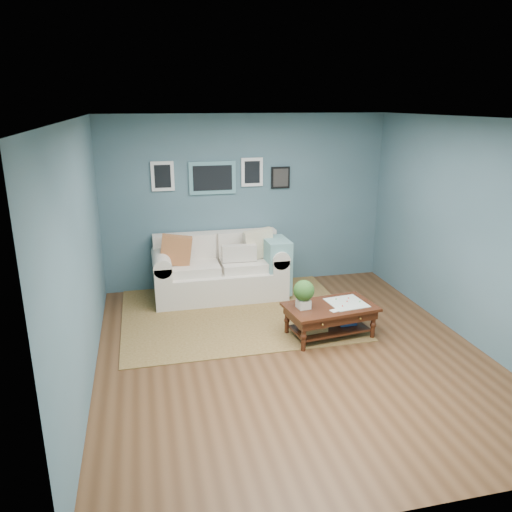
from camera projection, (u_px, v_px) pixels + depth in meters
name	position (u px, v px, depth m)	size (l,w,h in m)	color
room_shell	(291.00, 242.00, 5.60)	(5.00, 5.02, 2.70)	brown
area_rug	(236.00, 313.00, 7.06)	(3.14, 2.51, 0.01)	brown
loveseat	(225.00, 269.00, 7.62)	(2.02, 0.92, 1.04)	white
coffee_table	(326.00, 311.00, 6.27)	(1.18, 0.78, 0.78)	#37140A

